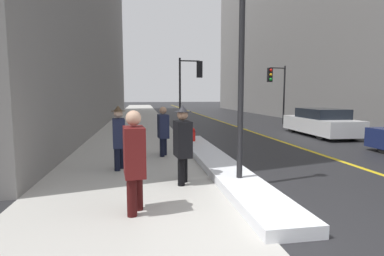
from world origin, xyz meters
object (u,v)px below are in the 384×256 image
at_px(lamp_post, 241,63).
at_px(parked_car_white, 321,123).
at_px(pedestrian_nearside, 163,129).
at_px(fire_hydrant, 193,137).
at_px(traffic_light_far, 276,82).
at_px(pedestrian_trailing, 134,157).
at_px(pedestrian_in_glasses, 119,135).
at_px(pedestrian_in_fedora, 183,141).
at_px(traffic_light_near, 192,78).

xyz_separation_m(lamp_post, parked_car_white, (6.37, 7.03, -1.95)).
xyz_separation_m(pedestrian_nearside, fire_hydrant, (1.23, 1.66, -0.52)).
bearing_deg(traffic_light_far, pedestrian_trailing, 49.75).
bearing_deg(pedestrian_nearside, pedestrian_in_glasses, -44.05).
bearing_deg(pedestrian_in_glasses, fire_hydrant, 136.82).
height_order(pedestrian_in_fedora, fire_hydrant, pedestrian_in_fedora).
relative_size(traffic_light_near, traffic_light_far, 1.03).
height_order(pedestrian_trailing, pedestrian_in_fedora, pedestrian_in_fedora).
height_order(lamp_post, parked_car_white, lamp_post).
distance_m(traffic_light_near, parked_car_white, 7.02).
bearing_deg(lamp_post, pedestrian_in_glasses, 144.09).
distance_m(traffic_light_far, pedestrian_nearside, 12.17).
bearing_deg(lamp_post, pedestrian_in_fedora, 161.99).
height_order(traffic_light_far, pedestrian_in_fedora, traffic_light_far).
height_order(pedestrian_nearside, parked_car_white, pedestrian_nearside).
bearing_deg(pedestrian_in_fedora, pedestrian_in_glasses, -142.11).
height_order(pedestrian_in_glasses, pedestrian_nearside, pedestrian_in_glasses).
bearing_deg(pedestrian_trailing, fire_hydrant, 156.12).
bearing_deg(traffic_light_near, parked_car_white, -33.67).
bearing_deg(pedestrian_trailing, pedestrian_in_fedora, 140.31).
xyz_separation_m(pedestrian_in_fedora, fire_hydrant, (1.03, 4.74, -0.59)).
bearing_deg(traffic_light_far, traffic_light_near, 10.05).
bearing_deg(pedestrian_trailing, pedestrian_in_glasses, -177.19).
height_order(pedestrian_nearside, fire_hydrant, pedestrian_nearside).
bearing_deg(pedestrian_in_glasses, lamp_post, 48.20).
distance_m(traffic_light_far, pedestrian_in_fedora, 14.48).
height_order(pedestrian_trailing, parked_car_white, pedestrian_trailing).
relative_size(traffic_light_near, parked_car_white, 0.89).
bearing_deg(traffic_light_near, pedestrian_in_fedora, -101.49).
relative_size(traffic_light_far, pedestrian_trailing, 2.26).
distance_m(pedestrian_in_glasses, fire_hydrant, 4.11).
bearing_deg(traffic_light_near, pedestrian_in_glasses, -111.84).
distance_m(pedestrian_in_glasses, pedestrian_nearside, 2.01).
xyz_separation_m(lamp_post, pedestrian_in_fedora, (-1.15, 0.37, -1.64)).
relative_size(pedestrian_nearside, fire_hydrant, 2.23).
xyz_separation_m(traffic_light_far, fire_hydrant, (-6.71, -7.37, -2.41)).
bearing_deg(pedestrian_in_glasses, pedestrian_in_fedora, 37.89).
distance_m(parked_car_white, fire_hydrant, 6.77).
bearing_deg(pedestrian_nearside, pedestrian_trailing, -15.72).
xyz_separation_m(parked_car_white, fire_hydrant, (-6.49, -1.92, -0.27)).
bearing_deg(pedestrian_in_glasses, pedestrian_nearside, 135.95).
xyz_separation_m(traffic_light_far, pedestrian_nearside, (-7.93, -9.03, -1.89)).
height_order(pedestrian_in_fedora, pedestrian_in_glasses, pedestrian_in_fedora).
xyz_separation_m(pedestrian_trailing, pedestrian_in_glasses, (-0.45, 2.96, -0.03)).
distance_m(traffic_light_near, fire_hydrant, 6.13).
bearing_deg(lamp_post, fire_hydrant, 91.30).
xyz_separation_m(pedestrian_trailing, parked_car_white, (8.50, 8.12, -0.31)).
xyz_separation_m(lamp_post, pedestrian_trailing, (-2.13, -1.09, -1.64)).
distance_m(pedestrian_trailing, parked_car_white, 11.76).
distance_m(pedestrian_trailing, pedestrian_nearside, 4.61).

